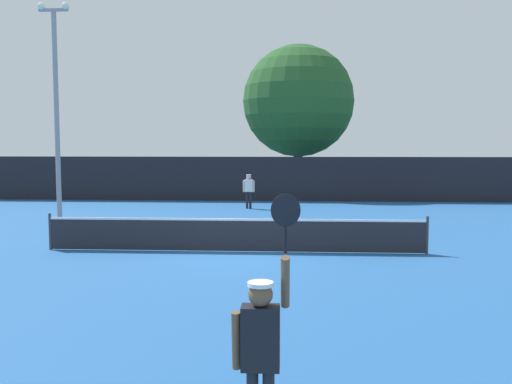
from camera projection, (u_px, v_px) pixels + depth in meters
name	position (u px, v px, depth m)	size (l,w,h in m)	color
ground_plane	(235.00, 252.00, 16.03)	(120.00, 120.00, 0.00)	#235693
tennis_net	(235.00, 234.00, 15.99)	(10.95, 0.08, 1.07)	#232328
perimeter_fence	(261.00, 179.00, 30.33)	(38.51, 0.12, 2.41)	black
player_serving	(262.00, 340.00, 5.49)	(0.67, 0.40, 2.60)	black
player_receiving	(249.00, 188.00, 26.74)	(0.57, 0.24, 1.64)	white
tennis_ball	(311.00, 242.00, 17.48)	(0.07, 0.07, 0.07)	#CCE033
light_pole	(56.00, 101.00, 20.68)	(1.18, 0.28, 8.26)	gray
large_tree	(298.00, 101.00, 34.23)	(6.84, 6.84, 9.16)	brown
parked_car_near	(220.00, 178.00, 38.43)	(2.20, 4.33, 1.69)	white
parked_car_mid	(291.00, 179.00, 37.01)	(2.09, 4.28, 1.69)	red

